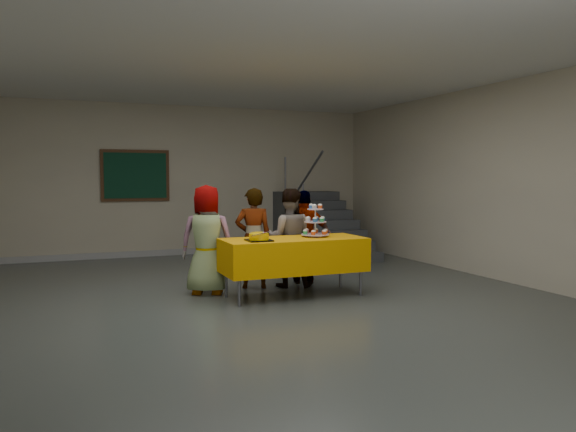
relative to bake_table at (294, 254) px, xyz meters
name	(u,v)px	position (x,y,z in m)	size (l,w,h in m)	color
room_shell	(258,130)	(-0.65, -0.46, 1.57)	(10.00, 10.04, 3.02)	#4C514C
bake_table	(294,254)	(0.00, 0.00, 0.00)	(1.88, 0.78, 0.77)	#595960
cupcake_stand	(315,224)	(0.35, 0.07, 0.38)	(0.38, 0.38, 0.44)	silver
bear_cake	(259,236)	(-0.53, -0.12, 0.27)	(0.32, 0.36, 0.12)	black
schoolchild_a	(207,240)	(-1.02, 0.58, 0.18)	(0.72, 0.47, 1.47)	slate
schoolchild_b	(253,238)	(-0.32, 0.72, 0.15)	(0.52, 0.34, 1.42)	slate
schoolchild_c	(289,238)	(0.19, 0.63, 0.15)	(0.68, 0.53, 1.41)	slate
schoolchild_d	(305,237)	(0.51, 0.79, 0.13)	(0.81, 0.34, 1.38)	slate
staircase	(317,230)	(2.05, 3.65, -0.07)	(1.30, 2.40, 2.04)	#424447
noticeboard	(135,176)	(-1.47, 4.48, 1.04)	(1.30, 0.05, 1.00)	#472B16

